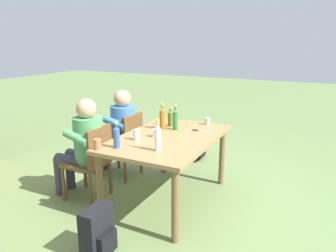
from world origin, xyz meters
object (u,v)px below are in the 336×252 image
object	(u,v)px
cup_steel	(207,121)
backpack_by_near_side	(195,145)
bottle_olive	(170,118)
table_knife	(200,131)
bottle_green	(175,119)
bottle_clear	(158,138)
person_in_plaid_shirt	(118,129)
chair_far_left	(92,159)
cup_glass	(136,135)
cup_terracotta	(97,144)
bottle_amber	(162,118)
backpack_by_far_side	(98,233)
cup_white	(155,133)
person_in_white_shirt	(83,144)
dining_table	(168,144)
chair_far_right	(126,142)
bottle_blue	(116,137)

from	to	relation	value
cup_steel	backpack_by_near_side	world-z (taller)	cup_steel
bottle_olive	table_knife	bearing A→B (deg)	-99.51
bottle_olive	bottle_green	xyz separation A→B (m)	(-0.12, -0.13, 0.03)
bottle_clear	bottle_green	distance (m)	0.77
person_in_plaid_shirt	chair_far_left	bearing A→B (deg)	-171.08
person_in_plaid_shirt	table_knife	distance (m)	1.16
cup_steel	bottle_green	bearing A→B (deg)	146.35
table_knife	cup_glass	bearing A→B (deg)	140.68
person_in_plaid_shirt	cup_terracotta	world-z (taller)	person_in_plaid_shirt
bottle_amber	backpack_by_far_side	size ratio (longest dim) A/B	0.71
cup_white	backpack_by_near_side	xyz separation A→B (m)	(1.46, 0.10, -0.58)
bottle_green	bottle_amber	bearing A→B (deg)	107.61
person_in_white_shirt	bottle_clear	size ratio (longest dim) A/B	3.84
dining_table	cup_white	size ratio (longest dim) A/B	18.38
chair_far_right	cup_terracotta	world-z (taller)	chair_far_right
chair_far_left	chair_far_right	xyz separation A→B (m)	(0.69, -0.00, 0.00)
person_in_plaid_shirt	table_knife	size ratio (longest dim) A/B	4.90
person_in_white_shirt	bottle_blue	xyz separation A→B (m)	(-0.21, -0.62, 0.23)
bottle_blue	bottle_clear	size ratio (longest dim) A/B	0.87
dining_table	backpack_by_far_side	size ratio (longest dim) A/B	3.51
person_in_white_shirt	bottle_clear	bearing A→B (deg)	-96.39
dining_table	bottle_clear	size ratio (longest dim) A/B	5.06
bottle_olive	bottle_green	bearing A→B (deg)	-134.32
person_in_plaid_shirt	bottle_green	distance (m)	0.89
person_in_plaid_shirt	chair_far_right	bearing A→B (deg)	-90.97
cup_white	bottle_clear	bearing A→B (deg)	-148.62
bottle_olive	cup_terracotta	size ratio (longest dim) A/B	2.33
bottle_blue	cup_terracotta	world-z (taller)	bottle_blue
dining_table	chair_far_right	xyz separation A→B (m)	(0.35, 0.80, -0.19)
bottle_green	backpack_by_far_side	xyz separation A→B (m)	(-1.45, 0.04, -0.68)
dining_table	bottle_blue	bearing A→B (deg)	153.07
person_in_white_shirt	bottle_clear	distance (m)	1.06
cup_white	cup_glass	distance (m)	0.23
dining_table	cup_white	bearing A→B (deg)	121.07
bottle_blue	bottle_green	distance (m)	0.89
table_knife	backpack_by_near_side	size ratio (longest dim) A/B	0.51
bottle_olive	cup_glass	bearing A→B (deg)	173.85
backpack_by_far_side	table_knife	bearing A→B (deg)	-12.62
dining_table	bottle_olive	distance (m)	0.49
cup_terracotta	backpack_by_near_side	distance (m)	2.16
cup_steel	backpack_by_near_side	bearing A→B (deg)	31.27
bottle_amber	cup_white	world-z (taller)	bottle_amber
chair_far_left	cup_terracotta	world-z (taller)	chair_far_left
chair_far_right	cup_white	xyz separation A→B (m)	(-0.42, -0.68, 0.32)
cup_terracotta	cup_glass	bearing A→B (deg)	-22.96
dining_table	bottle_blue	size ratio (longest dim) A/B	5.83
bottle_blue	bottle_amber	size ratio (longest dim) A/B	0.85
chair_far_left	bottle_clear	world-z (taller)	bottle_clear
dining_table	person_in_white_shirt	size ratio (longest dim) A/B	1.32
dining_table	table_knife	distance (m)	0.44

